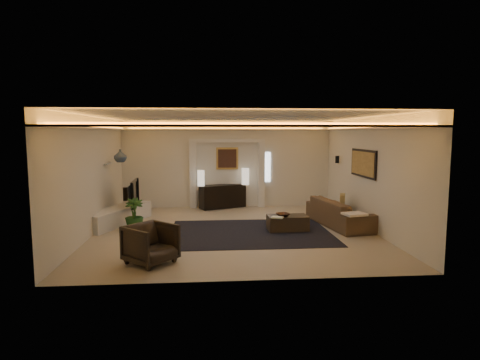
{
  "coord_description": "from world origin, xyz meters",
  "views": [
    {
      "loc": [
        -0.67,
        -10.1,
        2.5
      ],
      "look_at": [
        0.2,
        0.6,
        1.25
      ],
      "focal_mm": 30.23,
      "sensor_mm": 36.0,
      "label": 1
    }
  ],
  "objects": [
    {
      "name": "lamp_right",
      "position": [
        0.6,
        3.25,
        1.09
      ],
      "size": [
        0.29,
        0.29,
        0.55
      ],
      "primitive_type": "cylinder",
      "rotation": [
        0.0,
        0.0,
        -0.2
      ],
      "color": "#EEDFC6",
      "rests_on": "console"
    },
    {
      "name": "daylight_slit",
      "position": [
        1.35,
        3.48,
        1.35
      ],
      "size": [
        0.25,
        0.03,
        1.0
      ],
      "primitive_type": "cube",
      "color": "white",
      "rests_on": "wall_back"
    },
    {
      "name": "sofa",
      "position": [
        2.91,
        0.42,
        0.35
      ],
      "size": [
        2.54,
        1.33,
        0.71
      ],
      "primitive_type": "imported",
      "rotation": [
        0.0,
        0.0,
        1.73
      ],
      "color": "#492A1A",
      "rests_on": "ground"
    },
    {
      "name": "cove_soffit",
      "position": [
        0.0,
        0.0,
        2.62
      ],
      "size": [
        7.0,
        7.0,
        0.04
      ],
      "primitive_type": "cube",
      "color": "silver",
      "rests_on": "ceiling"
    },
    {
      "name": "pilaster_left",
      "position": [
        -1.15,
        3.4,
        1.1
      ],
      "size": [
        0.22,
        0.2,
        2.2
      ],
      "primitive_type": "cube",
      "color": "silver",
      "rests_on": "ground"
    },
    {
      "name": "pilaster_right",
      "position": [
        1.15,
        3.4,
        1.1
      ],
      "size": [
        0.22,
        0.2,
        2.2
      ],
      "primitive_type": "cube",
      "color": "silver",
      "rests_on": "ground"
    },
    {
      "name": "plant",
      "position": [
        -2.57,
        0.33,
        0.41
      ],
      "size": [
        0.54,
        0.54,
        0.83
      ],
      "primitive_type": "imported",
      "rotation": [
        0.0,
        0.0,
        0.19
      ],
      "color": "#1D4115",
      "rests_on": "ground"
    },
    {
      "name": "wall_front",
      "position": [
        0.0,
        -3.5,
        1.45
      ],
      "size": [
        7.0,
        0.0,
        7.0
      ],
      "primitive_type": "plane",
      "rotation": [
        -1.57,
        0.0,
        0.0
      ],
      "color": "silver",
      "rests_on": "ground"
    },
    {
      "name": "floor",
      "position": [
        0.0,
        0.0,
        0.0
      ],
      "size": [
        7.0,
        7.0,
        0.0
      ],
      "primitive_type": "plane",
      "color": "tan",
      "rests_on": "ground"
    },
    {
      "name": "bowl",
      "position": [
        1.24,
        -0.14,
        0.45
      ],
      "size": [
        0.43,
        0.43,
        0.08
      ],
      "primitive_type": "imported",
      "rotation": [
        0.0,
        0.0,
        0.37
      ],
      "color": "#341D11",
      "rests_on": "coffee_table"
    },
    {
      "name": "wall_left",
      "position": [
        -3.5,
        0.0,
        1.45
      ],
      "size": [
        0.0,
        7.0,
        7.0
      ],
      "primitive_type": "plane",
      "rotation": [
        1.57,
        0.0,
        1.57
      ],
      "color": "silver",
      "rests_on": "ground"
    },
    {
      "name": "figurine",
      "position": [
        -3.15,
        2.23,
        0.64
      ],
      "size": [
        0.16,
        0.16,
        0.41
      ],
      "primitive_type": "cylinder",
      "rotation": [
        0.0,
        0.0,
        -0.08
      ],
      "color": "black",
      "rests_on": "media_ledge"
    },
    {
      "name": "area_rug",
      "position": [
        0.4,
        -0.2,
        0.01
      ],
      "size": [
        4.0,
        3.0,
        0.01
      ],
      "primitive_type": "cube",
      "color": "black",
      "rests_on": "ground"
    },
    {
      "name": "ceiling",
      "position": [
        0.0,
        0.0,
        2.9
      ],
      "size": [
        7.0,
        7.0,
        0.0
      ],
      "primitive_type": "plane",
      "rotation": [
        3.14,
        0.0,
        0.0
      ],
      "color": "white",
      "rests_on": "ground"
    },
    {
      "name": "coffee_table",
      "position": [
        1.37,
        -0.05,
        0.2
      ],
      "size": [
        1.04,
        0.59,
        0.38
      ],
      "primitive_type": "cube",
      "rotation": [
        0.0,
        0.0,
        0.04
      ],
      "color": "black",
      "rests_on": "ground"
    },
    {
      "name": "throw_blanket",
      "position": [
        2.87,
        -0.75,
        0.55
      ],
      "size": [
        0.59,
        0.52,
        0.06
      ],
      "primitive_type": "cube",
      "rotation": [
        0.0,
        0.0,
        0.22
      ],
      "color": "silver",
      "rests_on": "sofa"
    },
    {
      "name": "ginger_jar",
      "position": [
        -3.15,
        1.68,
        1.86
      ],
      "size": [
        0.45,
        0.45,
        0.37
      ],
      "primitive_type": "imported",
      "rotation": [
        0.0,
        0.0,
        -0.34
      ],
      "color": "slate",
      "rests_on": "wall_niche"
    },
    {
      "name": "art_panel_gold",
      "position": [
        3.44,
        0.3,
        1.7
      ],
      "size": [
        0.02,
        1.5,
        0.62
      ],
      "primitive_type": "cube",
      "color": "tan",
      "rests_on": "wall_right"
    },
    {
      "name": "wall_back",
      "position": [
        0.0,
        3.5,
        1.45
      ],
      "size": [
        7.0,
        0.0,
        7.0
      ],
      "primitive_type": "plane",
      "rotation": [
        1.57,
        0.0,
        0.0
      ],
      "color": "silver",
      "rests_on": "ground"
    },
    {
      "name": "painting_frame",
      "position": [
        0.0,
        3.47,
        1.65
      ],
      "size": [
        0.74,
        0.04,
        0.74
      ],
      "primitive_type": "cube",
      "color": "tan",
      "rests_on": "wall_back"
    },
    {
      "name": "throw_pillow",
      "position": [
        3.15,
        0.94,
        0.55
      ],
      "size": [
        0.28,
        0.47,
        0.45
      ],
      "primitive_type": "cube",
      "rotation": [
        0.0,
        0.0,
        -0.34
      ],
      "color": "#A58D51",
      "rests_on": "sofa"
    },
    {
      "name": "magazine",
      "position": [
        1.06,
        -0.33,
        0.42
      ],
      "size": [
        0.34,
        0.3,
        0.03
      ],
      "primitive_type": "cube",
      "rotation": [
        0.0,
        0.0,
        -0.41
      ],
      "color": "#FFF5C3",
      "rests_on": "coffee_table"
    },
    {
      "name": "armchair",
      "position": [
        -1.77,
        -2.43,
        0.38
      ],
      "size": [
        1.17,
        1.17,
        0.77
      ],
      "primitive_type": "imported",
      "rotation": [
        0.0,
        0.0,
        0.83
      ],
      "color": "black",
      "rests_on": "ground"
    },
    {
      "name": "wall_sconce",
      "position": [
        3.38,
        2.2,
        1.68
      ],
      "size": [
        0.12,
        0.12,
        0.22
      ],
      "primitive_type": "cylinder",
      "color": "black",
      "rests_on": "wall_right"
    },
    {
      "name": "media_ledge",
      "position": [
        -3.15,
        1.07,
        0.23
      ],
      "size": [
        1.55,
        2.56,
        0.47
      ],
      "primitive_type": "cube",
      "rotation": [
        0.0,
        0.0,
        -0.4
      ],
      "color": "silver",
      "rests_on": "ground"
    },
    {
      "name": "painting_canvas",
      "position": [
        0.0,
        3.44,
        1.65
      ],
      "size": [
        0.62,
        0.02,
        0.62
      ],
      "primitive_type": "cube",
      "color": "#4C2D1E",
      "rests_on": "wall_back"
    },
    {
      "name": "alcove_header",
      "position": [
        0.0,
        3.4,
        2.25
      ],
      "size": [
        2.52,
        0.2,
        0.12
      ],
      "primitive_type": "cube",
      "color": "silver",
      "rests_on": "wall_back"
    },
    {
      "name": "tv",
      "position": [
        -2.84,
        1.31,
        0.81
      ],
      "size": [
        1.27,
        0.22,
        0.73
      ],
      "primitive_type": "imported",
      "rotation": [
        0.0,
        0.0,
        1.61
      ],
      "color": "black",
      "rests_on": "media_ledge"
    },
    {
      "name": "wall_right",
      "position": [
        3.5,
        0.0,
        1.45
      ],
      "size": [
        0.0,
        7.0,
        7.0
      ],
      "primitive_type": "plane",
      "rotation": [
        1.57,
        0.0,
        -1.57
      ],
      "color": "silver",
      "rests_on": "ground"
    },
    {
      "name": "wall_niche",
      "position": [
        -3.44,
        1.4,
        1.65
      ],
      "size": [
        0.1,
        0.55,
        0.04
      ],
      "primitive_type": "cube",
      "color": "silver",
      "rests_on": "wall_left"
    },
    {
      "name": "lamp_left",
      "position": [
        -0.88,
        3.01,
        1.09
      ],
      "size": [
        0.24,
        0.24,
        0.51
      ],
      "primitive_type": "cylinder",
      "rotation": [
        0.0,
        0.0,
        -0.05
      ],
      "color": "#EEE1C8",
      "rests_on": "console"
    },
    {
      "name": "art_panel_frame",
      "position": [
        3.47,
        0.3,
        1.7
      ],
      "size": [
        0.04,
        1.64,
        0.74
      ],
      "primitive_type": "cube",
      "color": "black",
      "rests_on": "wall_right"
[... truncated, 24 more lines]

